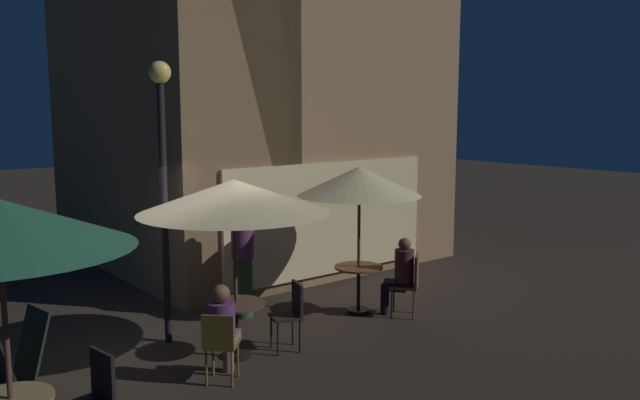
# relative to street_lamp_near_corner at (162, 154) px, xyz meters

# --- Properties ---
(ground_plane) EXTENTS (60.00, 60.00, 0.00)m
(ground_plane) POSITION_rel_street_lamp_near_corner_xyz_m (-0.31, -0.35, -2.67)
(ground_plane) COLOR #2F261F
(cafe_building) EXTENTS (6.64, 6.72, 8.40)m
(cafe_building) POSITION_rel_street_lamp_near_corner_xyz_m (3.03, 3.19, 1.52)
(cafe_building) COLOR #98744F
(cafe_building) RESTS_ON ground
(street_lamp_near_corner) EXTENTS (0.30, 0.30, 3.92)m
(street_lamp_near_corner) POSITION_rel_street_lamp_near_corner_xyz_m (0.00, 0.00, 0.00)
(street_lamp_near_corner) COLOR black
(street_lamp_near_corner) RESTS_ON ground
(menu_sandwich_board) EXTENTS (0.74, 0.65, 0.95)m
(menu_sandwich_board) POSITION_rel_street_lamp_near_corner_xyz_m (-2.13, -0.47, -2.18)
(menu_sandwich_board) COLOR black
(menu_sandwich_board) RESTS_ON ground
(cafe_table_0) EXTENTS (0.77, 0.77, 0.74)m
(cafe_table_0) POSITION_rel_street_lamp_near_corner_xyz_m (0.46, -1.10, -2.12)
(cafe_table_0) COLOR black
(cafe_table_0) RESTS_ON ground
(cafe_table_2) EXTENTS (0.78, 0.78, 0.77)m
(cafe_table_2) POSITION_rel_street_lamp_near_corner_xyz_m (2.99, -0.72, -2.10)
(cafe_table_2) COLOR black
(cafe_table_2) RESTS_ON ground
(patio_umbrella_0) EXTENTS (2.50, 2.50, 2.38)m
(patio_umbrella_0) POSITION_rel_street_lamp_near_corner_xyz_m (0.46, -1.10, -0.52)
(patio_umbrella_0) COLOR black
(patio_umbrella_0) RESTS_ON ground
(patio_umbrella_2) EXTENTS (1.98, 1.98, 2.38)m
(patio_umbrella_2) POSITION_rel_street_lamp_near_corner_xyz_m (2.99, -0.72, -0.53)
(patio_umbrella_2) COLOR black
(patio_umbrella_2) RESTS_ON ground
(cafe_chair_0) EXTENTS (0.55, 0.55, 0.89)m
(cafe_chair_0) POSITION_rel_street_lamp_near_corner_xyz_m (-0.15, -1.71, -2.13)
(cafe_chair_0) COLOR brown
(cafe_chair_0) RESTS_ON ground
(cafe_chair_1) EXTENTS (0.49, 0.49, 0.94)m
(cafe_chair_1) POSITION_rel_street_lamp_near_corner_xyz_m (1.18, -1.34, -2.11)
(cafe_chair_1) COLOR black
(cafe_chair_1) RESTS_ON ground
(cafe_chair_2) EXTENTS (0.46, 0.46, 0.94)m
(cafe_chair_2) POSITION_rel_street_lamp_near_corner_xyz_m (-1.81, -2.18, -2.12)
(cafe_chair_2) COLOR black
(cafe_chair_2) RESTS_ON ground
(cafe_chair_5) EXTENTS (0.61, 0.61, 1.00)m
(cafe_chair_5) POSITION_rel_street_lamp_near_corner_xyz_m (3.51, -1.37, -2.07)
(cafe_chair_5) COLOR brown
(cafe_chair_5) RESTS_ON ground
(patron_seated_0) EXTENTS (0.51, 0.51, 1.21)m
(patron_seated_0) POSITION_rel_street_lamp_near_corner_xyz_m (-0.05, -1.62, -1.98)
(patron_seated_0) COLOR #80685F
(patron_seated_0) RESTS_ON ground
(patron_seated_1) EXTENTS (0.47, 0.50, 1.27)m
(patron_seated_1) POSITION_rel_street_lamp_near_corner_xyz_m (3.41, -1.24, -1.96)
(patron_seated_1) COLOR black
(patron_seated_1) RESTS_ON ground
(patron_standing_2) EXTENTS (0.36, 0.36, 1.83)m
(patron_standing_2) POSITION_rel_street_lamp_near_corner_xyz_m (1.42, 0.27, -1.75)
(patron_standing_2) COLOR #284C2F
(patron_standing_2) RESTS_ON ground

